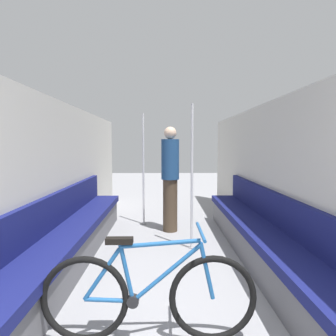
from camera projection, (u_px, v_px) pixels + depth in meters
wall_left at (41, 183)px, 3.45m from camera, size 0.10×8.94×2.06m
wall_right at (290, 183)px, 3.49m from camera, size 0.10×8.94×2.06m
bench_seat_row_left at (68, 242)px, 3.61m from camera, size 0.48×4.54×0.88m
bench_seat_row_right at (263, 242)px, 3.64m from camera, size 0.48×4.54×0.88m
bicycle at (149, 296)px, 2.23m from camera, size 1.62×0.46×0.85m
grab_pole_near at (143, 171)px, 5.51m from camera, size 0.08×0.08×2.04m
grab_pole_far at (192, 179)px, 4.21m from camera, size 0.08×0.08×2.04m
passenger_standing at (170, 178)px, 5.07m from camera, size 0.30×0.30×1.78m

